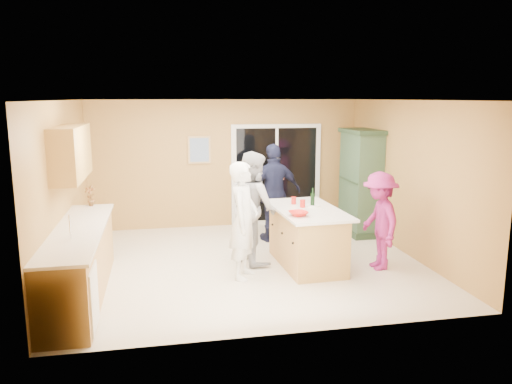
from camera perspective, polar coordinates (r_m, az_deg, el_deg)
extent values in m
plane|color=beige|center=(8.16, -0.91, -8.13)|extent=(5.50, 5.50, 0.00)
cube|color=white|center=(7.72, -0.97, 10.46)|extent=(5.50, 5.00, 0.10)
cube|color=tan|center=(10.28, -3.42, 3.25)|extent=(5.50, 0.10, 2.60)
cube|color=tan|center=(5.44, 3.75, -3.53)|extent=(5.50, 0.10, 2.60)
cube|color=tan|center=(7.84, -21.14, 0.18)|extent=(0.10, 5.00, 2.60)
cube|color=tan|center=(8.74, 17.10, 1.46)|extent=(0.10, 5.00, 2.60)
cube|color=#BA8748|center=(7.13, -19.50, -7.78)|extent=(0.60, 3.00, 0.90)
cube|color=white|center=(6.12, -20.84, -11.45)|extent=(0.62, 0.60, 0.72)
cube|color=silver|center=(7.00, -19.62, -4.12)|extent=(0.65, 3.05, 0.04)
cylinder|color=silver|center=(6.48, -20.47, -3.79)|extent=(0.02, 0.02, 0.30)
cube|color=#BA8748|center=(7.53, -20.38, 4.25)|extent=(0.35, 1.60, 0.75)
cube|color=silver|center=(10.47, 2.33, 2.02)|extent=(1.90, 0.05, 2.10)
cube|color=black|center=(10.46, 2.35, 2.01)|extent=(1.70, 0.03, 1.94)
cube|color=silver|center=(10.45, 2.35, 2.00)|extent=(0.06, 0.04, 1.94)
cube|color=silver|center=(10.49, 3.16, 1.75)|extent=(0.02, 0.03, 0.12)
cube|color=tan|center=(10.16, -6.50, 4.82)|extent=(0.46, 0.03, 0.56)
cube|color=#43588C|center=(10.15, -6.50, 4.81)|extent=(0.38, 0.02, 0.48)
cube|color=#BA8748|center=(7.98, 5.84, -5.29)|extent=(0.87, 1.60, 0.89)
cube|color=silver|center=(7.86, 5.90, -2.04)|extent=(1.03, 1.80, 0.04)
cube|color=black|center=(8.09, 5.78, -7.96)|extent=(0.79, 1.51, 0.10)
cube|color=#223723|center=(10.13, 11.66, -4.22)|extent=(0.57, 1.07, 0.12)
cube|color=#375338|center=(9.93, 11.87, 1.08)|extent=(0.51, 1.01, 1.90)
cube|color=#223723|center=(9.82, 12.09, 6.79)|extent=(0.59, 1.11, 0.08)
imported|color=white|center=(7.31, -1.39, -3.29)|extent=(0.64, 0.75, 1.73)
imported|color=#ABABAD|center=(8.01, -0.31, -1.77)|extent=(0.90, 1.03, 1.81)
imported|color=#191C37|center=(9.21, 2.09, -0.10)|extent=(1.13, 0.65, 1.81)
imported|color=#911F64|center=(7.95, 13.92, -3.22)|extent=(0.59, 1.00, 1.53)
imported|color=red|center=(7.36, 4.86, -2.47)|extent=(0.31, 0.31, 0.07)
imported|color=#B3111C|center=(8.33, -18.42, -0.39)|extent=(0.21, 0.18, 0.34)
cylinder|color=red|center=(8.16, 4.32, -0.98)|extent=(0.10, 0.10, 0.12)
cylinder|color=red|center=(7.93, 5.34, -1.32)|extent=(0.09, 0.09, 0.12)
cylinder|color=black|center=(8.02, 6.48, -0.87)|extent=(0.07, 0.07, 0.21)
cylinder|color=black|center=(7.99, 6.50, 0.16)|extent=(0.02, 0.02, 0.08)
cylinder|color=white|center=(8.05, 6.44, -1.53)|extent=(0.28, 0.28, 0.02)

